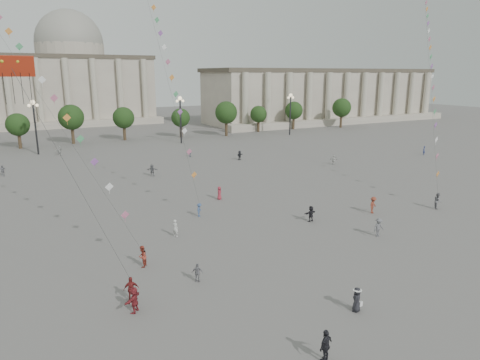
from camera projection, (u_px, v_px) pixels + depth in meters
name	position (u px, v px, depth m)	size (l,w,h in m)	color
ground	(319.00, 290.00, 31.56)	(360.00, 360.00, 0.00)	#585553
hall_east	(324.00, 96.00, 144.07)	(84.00, 26.22, 17.20)	#A09486
hall_central	(73.00, 78.00, 139.06)	(48.30, 34.30, 35.50)	#A09486
tree_row	(106.00, 120.00, 97.22)	(137.12, 5.12, 8.00)	#382B1C
lamp_post_mid_west	(34.00, 117.00, 83.10)	(2.00, 0.90, 10.65)	#262628
lamp_post_mid_east	(180.00, 111.00, 96.67)	(2.00, 0.90, 10.65)	#262628
lamp_post_far_east	(290.00, 106.00, 110.24)	(2.00, 0.90, 10.65)	#262628
person_crowd_0	(190.00, 153.00, 82.27)	(0.90, 0.37, 1.53)	#30506D
person_crowd_3	(311.00, 214.00, 46.11)	(1.61, 0.51, 1.74)	black
person_crowd_4	(59.00, 150.00, 83.73)	(1.78, 0.57, 1.92)	#B8B8B4
person_crowd_6	(379.00, 227.00, 41.81)	(1.22, 0.70, 1.88)	slate
person_crowd_7	(334.00, 160.00, 75.28)	(1.54, 0.49, 1.66)	silver
person_crowd_8	(373.00, 205.00, 48.81)	(1.26, 0.72, 1.94)	brown
person_crowd_9	(240.00, 155.00, 79.21)	(1.62, 0.52, 1.75)	black
person_crowd_12	(152.00, 170.00, 66.63)	(1.73, 0.55, 1.86)	slate
person_crowd_13	(175.00, 228.00, 41.80)	(0.64, 0.42, 1.75)	silver
person_crowd_16	(3.00, 171.00, 66.62)	(1.02, 0.42, 1.73)	slate
person_crowd_18	(424.00, 151.00, 84.09)	(0.63, 0.42, 1.74)	navy
person_crowd_19	(219.00, 193.00, 54.20)	(0.83, 0.54, 1.70)	#9E2B3B
tourist_0	(131.00, 289.00, 29.88)	(1.07, 0.44, 1.82)	maroon
tourist_2	(134.00, 300.00, 28.49)	(1.67, 0.53, 1.80)	maroon
tourist_3	(198.00, 273.00, 32.69)	(0.88, 0.36, 1.49)	slate
tourist_4	(326.00, 346.00, 23.56)	(1.14, 0.47, 1.94)	black
kite_flyer_0	(142.00, 257.00, 35.17)	(0.89, 0.70, 1.84)	#993729
kite_flyer_1	(199.00, 210.00, 47.73)	(0.99, 0.57, 1.53)	#3A5383
kite_flyer_2	(438.00, 201.00, 50.45)	(0.93, 0.73, 1.92)	slate
hat_person	(357.00, 299.00, 28.58)	(1.00, 0.92, 1.71)	black
dragon_kite	(14.00, 82.00, 21.59)	(4.01, 1.64, 15.66)	#AE2812
kite_train_east	(429.00, 39.00, 67.17)	(30.26, 30.99, 56.47)	#3F3F3F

